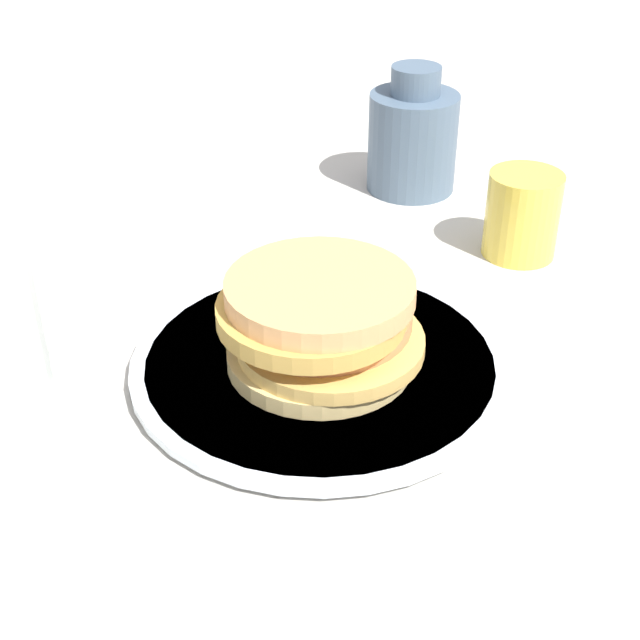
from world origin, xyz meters
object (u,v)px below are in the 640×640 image
object	(u,v)px
juice_glass	(522,215)
cream_jug	(413,138)
pancake_stack	(318,322)
plate	(320,363)

from	to	relation	value
juice_glass	cream_jug	xyz separation A→B (m)	(-0.09, 0.15, 0.02)
pancake_stack	cream_jug	size ratio (longest dim) A/B	1.16
plate	juice_glass	bearing A→B (deg)	44.25
plate	pancake_stack	bearing A→B (deg)	-129.07
plate	pancake_stack	distance (m)	0.04
juice_glass	cream_jug	distance (m)	0.18
cream_jug	juice_glass	bearing A→B (deg)	-60.46
plate	juice_glass	distance (m)	0.27
cream_jug	plate	bearing A→B (deg)	-107.23
plate	cream_jug	xyz separation A→B (m)	(0.11, 0.34, 0.05)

